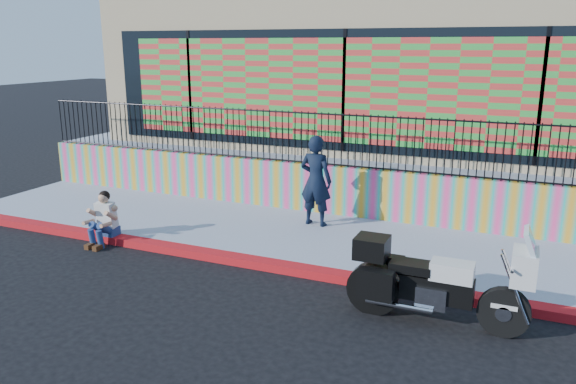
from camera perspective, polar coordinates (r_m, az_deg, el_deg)
The scene contains 10 objects.
ground at distance 10.17m, azimuth -1.97°, elevation -7.79°, with size 90.00×90.00×0.00m, color black.
red_curb at distance 10.14m, azimuth -1.97°, elevation -7.39°, with size 16.00×0.30×0.15m, color red.
sidewalk at distance 11.55m, azimuth 1.55°, elevation -4.57°, with size 16.00×3.00×0.15m, color #868EA1.
mural_wall at distance 12.81m, azimuth 4.25°, elevation 0.26°, with size 16.00×0.20×1.10m, color #F74188.
metal_fence at distance 12.57m, azimuth 4.35°, elevation 5.34°, with size 15.80×0.04×1.20m, color black, non-canonical shape.
elevated_platform at distance 17.61m, azimuth 9.78°, elevation 3.82°, with size 16.00×10.00×1.25m, color #868EA1.
storefront_building at distance 17.10m, azimuth 9.99°, elevation 12.36°, with size 14.00×8.06×4.00m.
police_motorcycle at distance 8.32m, azimuth 14.59°, elevation -8.65°, with size 2.53×0.84×1.57m.
police_officer at distance 11.84m, azimuth 2.85°, elevation 1.16°, with size 0.71×0.46×1.93m, color black.
seated_man at distance 11.78m, azimuth -18.39°, elevation -3.05°, with size 0.54×0.71×1.06m.
Camera 1 is at (4.06, -8.47, 3.89)m, focal length 35.00 mm.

